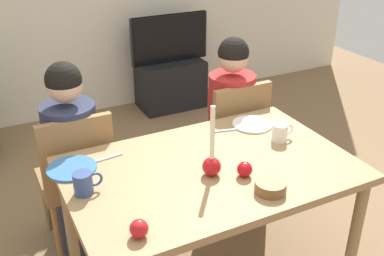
{
  "coord_description": "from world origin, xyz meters",
  "views": [
    {
      "loc": [
        -0.94,
        -1.66,
        1.92
      ],
      "look_at": [
        0.0,
        0.2,
        0.87
      ],
      "focal_mm": 42.73,
      "sensor_mm": 36.0,
      "label": 1
    }
  ],
  "objects": [
    {
      "name": "person_right_child",
      "position": [
        0.51,
        0.64,
        0.57
      ],
      "size": [
        0.3,
        0.3,
        1.17
      ],
      "color": "#33384C",
      "rests_on": "ground"
    },
    {
      "name": "mug_right",
      "position": [
        0.46,
        0.07,
        0.8
      ],
      "size": [
        0.13,
        0.08,
        0.09
      ],
      "color": "white",
      "rests_on": "dining_table"
    },
    {
      "name": "plate_left",
      "position": [
        -0.61,
        0.28,
        0.76
      ],
      "size": [
        0.24,
        0.24,
        0.01
      ],
      "primitive_type": "cylinder",
      "color": "teal",
      "rests_on": "dining_table"
    },
    {
      "name": "chair_left",
      "position": [
        -0.53,
        0.61,
        0.51
      ],
      "size": [
        0.4,
        0.4,
        0.9
      ],
      "color": "olive",
      "rests_on": "ground"
    },
    {
      "name": "apple_near_candle",
      "position": [
        0.1,
        -0.15,
        0.79
      ],
      "size": [
        0.07,
        0.07,
        0.07
      ],
      "primitive_type": "sphere",
      "color": "red",
      "rests_on": "dining_table"
    },
    {
      "name": "dining_table",
      "position": [
        0.0,
        0.0,
        0.67
      ],
      "size": [
        1.4,
        0.9,
        0.75
      ],
      "color": "#99754C",
      "rests_on": "ground"
    },
    {
      "name": "plate_right",
      "position": [
        0.43,
        0.29,
        0.76
      ],
      "size": [
        0.23,
        0.23,
        0.01
      ],
      "primitive_type": "cylinder",
      "color": "white",
      "rests_on": "dining_table"
    },
    {
      "name": "candle_centerpiece",
      "position": [
        -0.03,
        -0.07,
        0.82
      ],
      "size": [
        0.09,
        0.09,
        0.35
      ],
      "color": "red",
      "rests_on": "dining_table"
    },
    {
      "name": "person_left_child",
      "position": [
        -0.53,
        0.64,
        0.57
      ],
      "size": [
        0.3,
        0.3,
        1.17
      ],
      "color": "#33384C",
      "rests_on": "ground"
    },
    {
      "name": "chair_right",
      "position": [
        0.51,
        0.61,
        0.51
      ],
      "size": [
        0.4,
        0.4,
        0.9
      ],
      "color": "olive",
      "rests_on": "ground"
    },
    {
      "name": "fork_right",
      "position": [
        0.26,
        0.29,
        0.75
      ],
      "size": [
        0.18,
        0.05,
        0.01
      ],
      "primitive_type": "cube",
      "rotation": [
        0.0,
        0.0,
        -0.23
      ],
      "color": "silver",
      "rests_on": "dining_table"
    },
    {
      "name": "tv_stand",
      "position": [
        0.82,
        2.3,
        0.24
      ],
      "size": [
        0.64,
        0.4,
        0.48
      ],
      "primitive_type": "cube",
      "color": "black",
      "rests_on": "ground"
    },
    {
      "name": "tv",
      "position": [
        0.82,
        2.3,
        0.71
      ],
      "size": [
        0.79,
        0.05,
        0.46
      ],
      "color": "black",
      "rests_on": "tv_stand"
    },
    {
      "name": "bowl_walnuts",
      "position": [
        0.13,
        -0.31,
        0.78
      ],
      "size": [
        0.14,
        0.14,
        0.05
      ],
      "primitive_type": "cylinder",
      "color": "brown",
      "rests_on": "dining_table"
    },
    {
      "name": "fork_left",
      "position": [
        -0.43,
        0.3,
        0.75
      ],
      "size": [
        0.18,
        0.03,
        0.01
      ],
      "primitive_type": "cube",
      "rotation": [
        0.0,
        0.0,
        0.11
      ],
      "color": "silver",
      "rests_on": "dining_table"
    },
    {
      "name": "apple_by_left_plate",
      "position": [
        -0.49,
        -0.33,
        0.79
      ],
      "size": [
        0.07,
        0.07,
        0.07
      ],
      "primitive_type": "sphere",
      "color": "red",
      "rests_on": "dining_table"
    },
    {
      "name": "mug_left",
      "position": [
        -0.61,
        0.05,
        0.8
      ],
      "size": [
        0.13,
        0.09,
        0.1
      ],
      "color": "#33477F",
      "rests_on": "dining_table"
    }
  ]
}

